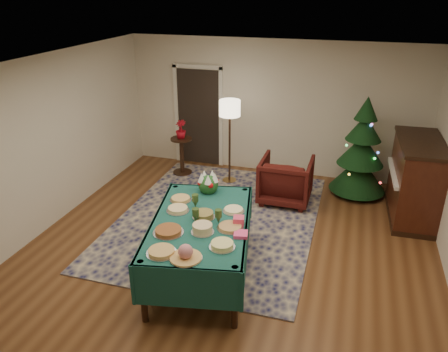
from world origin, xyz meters
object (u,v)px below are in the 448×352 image
(piano, at_px, (415,180))
(floor_lamp, at_px, (230,113))
(buffet_table, at_px, (201,231))
(side_table, at_px, (182,157))
(potted_plant, at_px, (181,133))
(christmas_tree, at_px, (361,152))
(armchair, at_px, (286,178))
(gift_box, at_px, (239,221))

(piano, bearing_deg, floor_lamp, 171.83)
(buffet_table, distance_m, side_table, 3.50)
(piano, bearing_deg, buffet_table, -137.96)
(piano, bearing_deg, potted_plant, 172.70)
(christmas_tree, bearing_deg, armchair, -150.38)
(gift_box, relative_size, christmas_tree, 0.07)
(gift_box, distance_m, side_table, 3.75)
(buffet_table, xyz_separation_m, side_table, (-1.53, 3.13, -0.30))
(gift_box, relative_size, side_table, 0.17)
(armchair, bearing_deg, floor_lamp, -23.88)
(gift_box, distance_m, piano, 3.46)
(gift_box, xyz_separation_m, floor_lamp, (-1.00, 3.02, 0.51))
(armchair, distance_m, side_table, 2.35)
(buffet_table, height_order, potted_plant, potted_plant)
(buffet_table, height_order, piano, piano)
(floor_lamp, xyz_separation_m, potted_plant, (-1.05, 0.08, -0.52))
(armchair, height_order, christmas_tree, christmas_tree)
(armchair, xyz_separation_m, potted_plant, (-2.26, 0.63, 0.42))
(floor_lamp, relative_size, side_table, 2.13)
(side_table, height_order, piano, piano)
(buffet_table, relative_size, armchair, 2.58)
(christmas_tree, bearing_deg, potted_plant, -178.78)
(floor_lamp, height_order, piano, floor_lamp)
(gift_box, height_order, side_table, gift_box)
(gift_box, bearing_deg, armchair, 85.02)
(buffet_table, xyz_separation_m, christmas_tree, (1.96, 3.21, 0.17))
(armchair, distance_m, piano, 2.14)
(gift_box, xyz_separation_m, christmas_tree, (1.46, 3.18, -0.06))
(buffet_table, distance_m, christmas_tree, 3.76)
(armchair, height_order, floor_lamp, floor_lamp)
(buffet_table, xyz_separation_m, armchair, (0.72, 2.50, -0.21))
(side_table, distance_m, piano, 4.43)
(buffet_table, bearing_deg, floor_lamp, 99.10)
(armchair, bearing_deg, side_table, -15.12)
(gift_box, relative_size, armchair, 0.15)
(potted_plant, bearing_deg, buffet_table, -63.88)
(armchair, relative_size, christmas_tree, 0.49)
(christmas_tree, bearing_deg, floor_lamp, -176.35)
(armchair, relative_size, side_table, 1.18)
(gift_box, xyz_separation_m, armchair, (0.22, 2.47, -0.44))
(gift_box, xyz_separation_m, piano, (2.34, 2.54, -0.24))
(side_table, bearing_deg, piano, -7.30)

